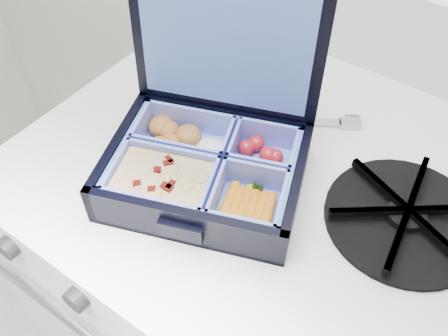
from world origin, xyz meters
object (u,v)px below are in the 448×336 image
Objects in this scene: stove at (252,300)px; fork at (289,122)px; bento_box at (206,170)px; burner_grate at (407,214)px.

fork is at bearing 87.55° from stove.
bento_box reaches higher than stove.
fork is (0.03, 0.16, -0.03)m from bento_box.
stove is at bearing -35.99° from fork.
stove is at bearing 56.28° from bento_box.
bento_box reaches higher than burner_grate.
burner_grate is 1.04× the size of fork.
stove is 4.85× the size of fork.
bento_box is (-0.03, -0.10, 0.48)m from stove.
bento_box is 1.24× the size of burner_grate.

